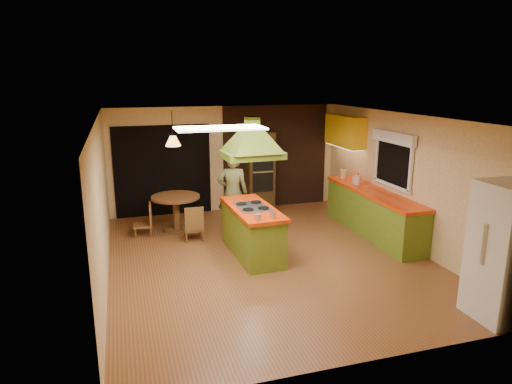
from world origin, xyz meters
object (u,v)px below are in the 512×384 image
object	(u,v)px
kitchen_island	(252,231)
refrigerator	(507,252)
wall_oven	(259,172)
man	(233,193)
canister_large	(343,174)
dining_table	(176,206)

from	to	relation	value
kitchen_island	refrigerator	bearing A→B (deg)	-52.46
wall_oven	kitchen_island	bearing A→B (deg)	-109.06
refrigerator	man	bearing A→B (deg)	121.71
refrigerator	wall_oven	bearing A→B (deg)	106.04
refrigerator	canister_large	distance (m)	4.70
dining_table	canister_large	distance (m)	3.81
kitchen_island	wall_oven	bearing A→B (deg)	68.04
kitchen_island	man	bearing A→B (deg)	89.96
kitchen_island	refrigerator	distance (m)	4.06
canister_large	dining_table	bearing A→B (deg)	177.59
wall_oven	dining_table	size ratio (longest dim) A/B	1.91
man	wall_oven	size ratio (longest dim) A/B	0.90
kitchen_island	man	world-z (taller)	man
wall_oven	canister_large	size ratio (longest dim) A/B	9.50
wall_oven	dining_table	bearing A→B (deg)	-155.44
kitchen_island	canister_large	bearing A→B (deg)	29.18
dining_table	kitchen_island	bearing A→B (deg)	-57.00
kitchen_island	man	xyz separation A→B (m)	(-0.05, 1.25, 0.40)
kitchen_island	wall_oven	xyz separation A→B (m)	(0.97, 2.71, 0.50)
man	wall_oven	bearing A→B (deg)	-109.16
wall_oven	canister_large	world-z (taller)	wall_oven
refrigerator	dining_table	size ratio (longest dim) A/B	1.86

